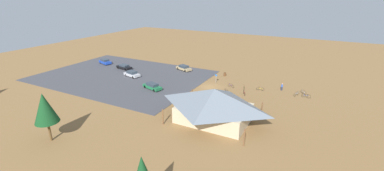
% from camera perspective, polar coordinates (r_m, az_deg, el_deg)
% --- Properties ---
extents(ground, '(160.00, 160.00, 0.00)m').
position_cam_1_polar(ground, '(58.29, 4.05, -0.34)').
color(ground, olive).
rests_on(ground, ground).
extents(parking_lot_asphalt, '(41.32, 30.13, 0.05)m').
position_cam_1_polar(parking_lot_asphalt, '(68.45, -15.09, 2.13)').
color(parking_lot_asphalt, '#424247').
rests_on(parking_lot_asphalt, ground).
extents(bike_pavilion, '(13.84, 10.54, 5.61)m').
position_cam_1_polar(bike_pavilion, '(42.22, 4.93, -3.92)').
color(bike_pavilion, '#C6B28E').
rests_on(bike_pavilion, ground).
extents(trash_bin, '(0.60, 0.60, 0.90)m').
position_cam_1_polar(trash_bin, '(66.33, 7.30, 2.49)').
color(trash_bin, brown).
rests_on(trash_bin, ground).
extents(lot_sign, '(0.56, 0.08, 2.20)m').
position_cam_1_polar(lot_sign, '(60.60, 5.36, 1.83)').
color(lot_sign, '#99999E').
rests_on(lot_sign, ground).
extents(pine_far_west, '(3.27, 3.27, 7.31)m').
position_cam_1_polar(pine_far_west, '(41.01, -29.88, -4.37)').
color(pine_far_west, brown).
rests_on(pine_far_west, ground).
extents(bicycle_orange_lone_west, '(0.64, 1.70, 0.85)m').
position_cam_1_polar(bicycle_orange_lone_west, '(57.84, 11.47, -0.47)').
color(bicycle_orange_lone_west, black).
rests_on(bicycle_orange_lone_west, ground).
extents(bicycle_green_mid_cluster, '(1.69, 0.48, 0.81)m').
position_cam_1_polar(bicycle_green_mid_cluster, '(53.71, 7.48, -1.87)').
color(bicycle_green_mid_cluster, black).
rests_on(bicycle_green_mid_cluster, ground).
extents(bicycle_purple_near_sign, '(1.69, 0.71, 0.85)m').
position_cam_1_polar(bicycle_purple_near_sign, '(58.57, 8.64, -0.02)').
color(bicycle_purple_near_sign, black).
rests_on(bicycle_purple_near_sign, ground).
extents(bicycle_silver_lone_east, '(0.82, 1.68, 0.90)m').
position_cam_1_polar(bicycle_silver_lone_east, '(57.40, 22.18, -1.74)').
color(bicycle_silver_lone_east, black).
rests_on(bicycle_silver_lone_east, ground).
extents(bicycle_yellow_trailside, '(1.69, 0.48, 0.74)m').
position_cam_1_polar(bicycle_yellow_trailside, '(58.01, 14.91, -0.73)').
color(bicycle_yellow_trailside, black).
rests_on(bicycle_yellow_trailside, ground).
extents(bicycle_white_edge_north, '(1.16, 1.29, 0.88)m').
position_cam_1_polar(bicycle_white_edge_north, '(58.92, 23.50, -1.40)').
color(bicycle_white_edge_north, black).
rests_on(bicycle_white_edge_north, ground).
extents(bicycle_red_near_porch, '(0.89, 1.55, 0.81)m').
position_cam_1_polar(bicycle_red_near_porch, '(54.83, 11.49, -1.63)').
color(bicycle_red_near_porch, black).
rests_on(bicycle_red_near_porch, ground).
extents(bicycle_black_front_row, '(1.42, 1.13, 0.79)m').
position_cam_1_polar(bicycle_black_front_row, '(55.25, 7.61, -1.23)').
color(bicycle_black_front_row, black).
rests_on(bicycle_black_front_row, ground).
extents(bicycle_blue_yard_left, '(1.75, 0.48, 0.85)m').
position_cam_1_polar(bicycle_blue_yard_left, '(57.12, 23.98, -2.12)').
color(bicycle_blue_yard_left, black).
rests_on(bicycle_blue_yard_left, ground).
extents(car_blue_back_corner, '(4.78, 3.11, 1.45)m').
position_cam_1_polar(car_blue_back_corner, '(81.23, -18.74, 5.07)').
color(car_blue_back_corner, '#1E42B2').
rests_on(car_blue_back_corner, parking_lot_asphalt).
extents(car_tan_mid_lot, '(4.99, 3.32, 1.37)m').
position_cam_1_polar(car_tan_mid_lot, '(70.59, -1.83, 3.95)').
color(car_tan_mid_lot, tan).
rests_on(car_tan_mid_lot, parking_lot_asphalt).
extents(car_black_by_curb, '(5.04, 2.68, 1.32)m').
position_cam_1_polar(car_black_by_curb, '(74.00, -14.82, 4.03)').
color(car_black_by_curb, black).
rests_on(car_black_by_curb, parking_lot_asphalt).
extents(car_green_aisle_side, '(5.07, 2.98, 1.35)m').
position_cam_1_polar(car_green_aisle_side, '(57.29, -8.81, -0.13)').
color(car_green_aisle_side, '#1E6B3D').
rests_on(car_green_aisle_side, parking_lot_asphalt).
extents(car_silver_end_stall, '(4.76, 2.80, 1.44)m').
position_cam_1_polar(car_silver_end_stall, '(66.90, -13.18, 2.55)').
color(car_silver_end_stall, '#BCBCC1').
rests_on(car_silver_end_stall, parking_lot_asphalt).
extents(visitor_crossing_yard, '(0.36, 0.39, 1.61)m').
position_cam_1_polar(visitor_crossing_yard, '(59.23, 19.32, -0.26)').
color(visitor_crossing_yard, '#2D3347').
rests_on(visitor_crossing_yard, ground).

